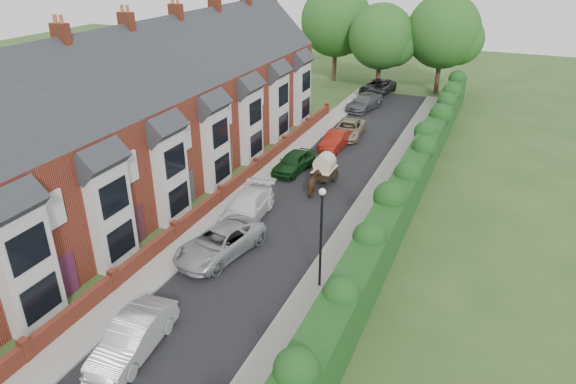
% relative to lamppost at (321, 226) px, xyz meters
% --- Properties ---
extents(ground, '(140.00, 140.00, 0.00)m').
position_rel_lamppost_xyz_m(ground, '(-3.40, -4.00, -3.30)').
color(ground, '#2D4C1E').
rests_on(ground, ground).
extents(road, '(6.00, 58.00, 0.02)m').
position_rel_lamppost_xyz_m(road, '(-3.90, 7.00, -3.29)').
color(road, black).
rests_on(road, ground).
extents(pavement_hedge_side, '(2.20, 58.00, 0.12)m').
position_rel_lamppost_xyz_m(pavement_hedge_side, '(0.20, 7.00, -3.24)').
color(pavement_hedge_side, '#9A9992').
rests_on(pavement_hedge_side, ground).
extents(pavement_house_side, '(1.70, 58.00, 0.12)m').
position_rel_lamppost_xyz_m(pavement_house_side, '(-7.75, 7.00, -3.24)').
color(pavement_house_side, '#9A9992').
rests_on(pavement_house_side, ground).
extents(kerb_hedge_side, '(0.18, 58.00, 0.13)m').
position_rel_lamppost_xyz_m(kerb_hedge_side, '(-0.85, 7.00, -3.23)').
color(kerb_hedge_side, '#969691').
rests_on(kerb_hedge_side, ground).
extents(kerb_house_side, '(0.18, 58.00, 0.13)m').
position_rel_lamppost_xyz_m(kerb_house_side, '(-6.95, 7.00, -3.23)').
color(kerb_house_side, '#969691').
rests_on(kerb_house_side, ground).
extents(hedge, '(2.10, 58.00, 2.85)m').
position_rel_lamppost_xyz_m(hedge, '(2.00, 7.00, -1.70)').
color(hedge, '#113513').
rests_on(hedge, ground).
extents(terrace_row, '(9.05, 40.50, 11.50)m').
position_rel_lamppost_xyz_m(terrace_row, '(-14.27, 5.98, 1.18)').
color(terrace_row, maroon).
rests_on(terrace_row, ground).
extents(garden_wall_row, '(0.35, 40.35, 1.10)m').
position_rel_lamppost_xyz_m(garden_wall_row, '(-8.75, 6.00, -2.84)').
color(garden_wall_row, brown).
rests_on(garden_wall_row, ground).
extents(lamppost, '(0.32, 0.32, 5.16)m').
position_rel_lamppost_xyz_m(lamppost, '(0.00, 0.00, 0.00)').
color(lamppost, black).
rests_on(lamppost, ground).
extents(tree_far_left, '(7.14, 6.80, 9.29)m').
position_rel_lamppost_xyz_m(tree_far_left, '(-6.05, 36.08, 2.41)').
color(tree_far_left, '#332316').
rests_on(tree_far_left, ground).
extents(tree_far_right, '(7.98, 7.60, 10.31)m').
position_rel_lamppost_xyz_m(tree_far_right, '(-0.01, 38.08, 3.02)').
color(tree_far_right, '#332316').
rests_on(tree_far_right, ground).
extents(tree_far_back, '(8.40, 8.00, 10.82)m').
position_rel_lamppost_xyz_m(tree_far_back, '(-11.99, 39.08, 3.32)').
color(tree_far_back, '#332316').
rests_on(tree_far_back, ground).
extents(car_silver_a, '(2.02, 4.68, 1.50)m').
position_rel_lamppost_xyz_m(car_silver_a, '(-5.26, -6.92, -2.55)').
color(car_silver_a, '#BCBDC1').
rests_on(car_silver_a, ground).
extents(car_silver_b, '(3.51, 5.75, 1.49)m').
position_rel_lamppost_xyz_m(car_silver_b, '(-5.71, 0.62, -2.55)').
color(car_silver_b, '#989A9F').
rests_on(car_silver_b, ground).
extents(car_white, '(2.56, 5.36, 1.51)m').
position_rel_lamppost_xyz_m(car_white, '(-6.24, 4.64, -2.54)').
color(car_white, white).
rests_on(car_white, ground).
extents(car_green, '(2.15, 4.40, 1.44)m').
position_rel_lamppost_xyz_m(car_green, '(-6.40, 12.20, -2.58)').
color(car_green, '#0F3413').
rests_on(car_green, ground).
extents(car_red, '(1.69, 4.22, 1.36)m').
position_rel_lamppost_xyz_m(car_red, '(-5.11, 17.80, -2.62)').
color(car_red, maroon).
rests_on(car_red, ground).
extents(car_beige, '(2.67, 5.01, 1.34)m').
position_rel_lamppost_xyz_m(car_beige, '(-5.00, 20.82, -2.63)').
color(car_beige, gray).
rests_on(car_beige, ground).
extents(car_grey, '(3.10, 5.43, 1.48)m').
position_rel_lamppost_xyz_m(car_grey, '(-5.90, 29.00, -2.56)').
color(car_grey, '#4D4F54').
rests_on(car_grey, ground).
extents(car_black, '(1.66, 3.88, 1.30)m').
position_rel_lamppost_xyz_m(car_black, '(-6.00, 32.29, -2.64)').
color(car_black, black).
rests_on(car_black, ground).
extents(horse, '(1.24, 1.93, 1.51)m').
position_rel_lamppost_xyz_m(horse, '(-3.71, 9.17, -2.54)').
color(horse, '#512F1D').
rests_on(horse, ground).
extents(horse_cart, '(1.34, 2.97, 2.14)m').
position_rel_lamppost_xyz_m(horse_cart, '(-3.71, 11.09, -2.07)').
color(horse_cart, black).
rests_on(horse_cart, ground).
extents(car_extra_far, '(3.33, 5.89, 1.55)m').
position_rel_lamppost_xyz_m(car_extra_far, '(-6.16, 35.05, -2.52)').
color(car_extra_far, black).
rests_on(car_extra_far, ground).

